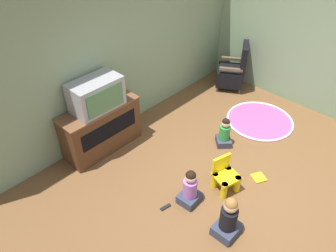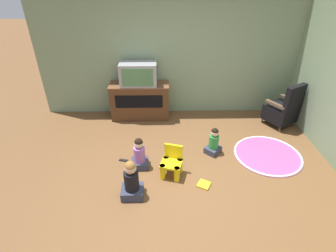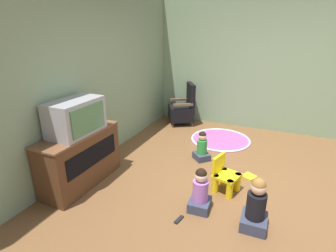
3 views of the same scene
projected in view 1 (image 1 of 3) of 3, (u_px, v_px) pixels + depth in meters
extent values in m
plane|color=brown|center=(243.00, 182.00, 4.67)|extent=(30.00, 30.00, 0.00)
cube|color=gray|center=(115.00, 44.00, 4.93)|extent=(5.53, 0.12, 2.90)
cube|color=#4C2D19|center=(101.00, 128.00, 5.04)|extent=(1.22, 0.45, 0.77)
cube|color=brown|center=(98.00, 108.00, 4.81)|extent=(1.24, 0.46, 0.02)
cube|color=black|center=(110.00, 130.00, 4.86)|extent=(0.98, 0.01, 0.28)
cube|color=#939399|center=(96.00, 94.00, 4.66)|extent=(0.74, 0.42, 0.46)
cube|color=#47754C|center=(106.00, 100.00, 4.54)|extent=(0.61, 0.02, 0.36)
cylinder|color=brown|center=(219.00, 78.00, 6.93)|extent=(0.04, 0.04, 0.10)
cylinder|color=brown|center=(217.00, 89.00, 6.58)|extent=(0.04, 0.04, 0.10)
cylinder|color=brown|center=(240.00, 80.00, 6.85)|extent=(0.04, 0.04, 0.10)
cylinder|color=brown|center=(239.00, 92.00, 6.50)|extent=(0.04, 0.04, 0.10)
cube|color=black|center=(230.00, 76.00, 6.59)|extent=(0.73, 0.72, 0.32)
cube|color=black|center=(244.00, 57.00, 6.29)|extent=(0.49, 0.35, 0.52)
cube|color=brown|center=(232.00, 59.00, 6.61)|extent=(0.29, 0.41, 0.05)
cube|color=brown|center=(231.00, 69.00, 6.25)|extent=(0.29, 0.41, 0.05)
cylinder|color=yellow|center=(224.00, 190.00, 4.39)|extent=(0.09, 0.09, 0.25)
cylinder|color=yellow|center=(237.00, 184.00, 4.48)|extent=(0.09, 0.09, 0.25)
cylinder|color=yellow|center=(214.00, 180.00, 4.53)|extent=(0.09, 0.09, 0.25)
cylinder|color=yellow|center=(227.00, 174.00, 4.62)|extent=(0.09, 0.09, 0.25)
cube|color=yellow|center=(227.00, 177.00, 4.44)|extent=(0.39, 0.38, 0.04)
cube|color=yellow|center=(221.00, 163.00, 4.44)|extent=(0.28, 0.11, 0.24)
cylinder|color=#A54C8C|center=(260.00, 120.00, 5.82)|extent=(1.18, 1.18, 0.01)
torus|color=silver|center=(260.00, 120.00, 5.82)|extent=(1.17, 1.17, 0.04)
cube|color=#33384C|center=(189.00, 198.00, 4.37)|extent=(0.30, 0.27, 0.12)
cylinder|color=#A566BF|center=(190.00, 188.00, 4.25)|extent=(0.19, 0.19, 0.27)
sphere|color=beige|center=(191.00, 177.00, 4.12)|extent=(0.15, 0.15, 0.15)
sphere|color=black|center=(191.00, 176.00, 4.11)|extent=(0.14, 0.14, 0.14)
cube|color=#33384C|center=(226.00, 229.00, 3.98)|extent=(0.32, 0.28, 0.14)
cylinder|color=black|center=(228.00, 218.00, 3.84)|extent=(0.21, 0.21, 0.30)
sphere|color=#D8AD8C|center=(231.00, 206.00, 3.70)|extent=(0.17, 0.17, 0.17)
sphere|color=olive|center=(231.00, 204.00, 3.68)|extent=(0.15, 0.15, 0.15)
cube|color=#33384C|center=(223.00, 141.00, 5.30)|extent=(0.34, 0.34, 0.11)
cylinder|color=#2D8C3F|center=(225.00, 133.00, 5.19)|extent=(0.17, 0.17, 0.24)
sphere|color=beige|center=(226.00, 123.00, 5.08)|extent=(0.14, 0.14, 0.14)
sphere|color=black|center=(226.00, 122.00, 5.06)|extent=(0.13, 0.13, 0.13)
cube|color=gold|center=(259.00, 178.00, 4.72)|extent=(0.25, 0.25, 0.02)
cube|color=black|center=(166.00, 207.00, 4.31)|extent=(0.16, 0.07, 0.02)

